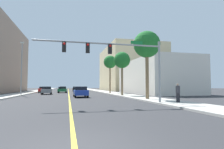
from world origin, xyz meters
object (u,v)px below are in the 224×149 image
object	(u,v)px
car_red	(43,89)
car_blue	(81,92)
pedestrian	(178,93)
traffic_signal_mast	(118,55)
car_gray	(47,90)
car_black	(76,89)
palm_mid	(122,61)
palm_near	(147,45)
street_lamp	(22,66)
palm_far	(110,62)
car_green	(62,90)
car_silver	(63,89)

from	to	relation	value
car_red	car_blue	bearing A→B (deg)	108.90
car_blue	pedestrian	xyz separation A→B (m)	(7.87, -12.01, 0.22)
traffic_signal_mast	car_gray	size ratio (longest dim) A/B	2.80
car_black	pedestrian	bearing A→B (deg)	-79.03
palm_mid	car_black	bearing A→B (deg)	102.53
palm_near	car_gray	size ratio (longest dim) A/B	2.00
street_lamp	palm_mid	bearing A→B (deg)	-20.21
palm_mid	car_black	size ratio (longest dim) A/B	1.56
car_blue	car_gray	bearing A→B (deg)	116.93
palm_near	street_lamp	bearing A→B (deg)	138.44
street_lamp	palm_near	xyz separation A→B (m)	(16.61, -14.73, 1.21)
palm_near	palm_mid	bearing A→B (deg)	92.57
palm_far	car_blue	world-z (taller)	palm_far
car_black	traffic_signal_mast	bearing A→B (deg)	-86.57
palm_near	car_blue	xyz separation A→B (m)	(-7.04, 7.26, -5.53)
traffic_signal_mast	car_green	bearing A→B (deg)	100.22
palm_far	street_lamp	bearing A→B (deg)	-170.27
car_black	pedestrian	size ratio (longest dim) A/B	2.62
car_blue	car_gray	distance (m)	12.03
palm_near	car_green	size ratio (longest dim) A/B	1.72
car_black	car_red	xyz separation A→B (m)	(-7.98, -9.01, 0.01)
car_silver	palm_mid	bearing A→B (deg)	-73.74
car_blue	pedestrian	bearing A→B (deg)	-58.23
traffic_signal_mast	pedestrian	bearing A→B (deg)	-4.15
traffic_signal_mast	car_red	xyz separation A→B (m)	(-9.83, 31.62, -3.56)
car_blue	car_red	distance (m)	21.35
car_black	palm_far	bearing A→B (deg)	-71.08
palm_far	car_green	bearing A→B (deg)	140.13
traffic_signal_mast	palm_mid	bearing A→B (deg)	71.97
car_green	traffic_signal_mast	bearing A→B (deg)	-78.57
palm_far	car_gray	size ratio (longest dim) A/B	1.98
palm_far	car_blue	bearing A→B (deg)	-123.02
traffic_signal_mast	car_red	world-z (taller)	traffic_signal_mast
pedestrian	car_silver	bearing A→B (deg)	-154.37
car_red	traffic_signal_mast	bearing A→B (deg)	105.73
palm_mid	car_gray	world-z (taller)	palm_mid
car_blue	car_silver	world-z (taller)	car_blue
pedestrian	palm_far	bearing A→B (deg)	-165.46
palm_near	palm_far	distance (m)	17.51
car_green	pedestrian	distance (m)	32.24
traffic_signal_mast	palm_mid	size ratio (longest dim) A/B	1.58
traffic_signal_mast	car_gray	xyz separation A→B (m)	(-8.10, 22.20, -3.55)
street_lamp	car_black	xyz separation A→B (m)	(10.10, 21.56, -4.35)
traffic_signal_mast	street_lamp	xyz separation A→B (m)	(-11.95, 19.07, 0.78)
palm_mid	car_silver	distance (m)	32.52
car_blue	car_green	bearing A→B (deg)	97.90
car_green	car_red	distance (m)	4.74
palm_near	car_blue	world-z (taller)	palm_near
street_lamp	car_gray	world-z (taller)	street_lamp
palm_far	car_black	xyz separation A→B (m)	(-6.14, 18.77, -5.71)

